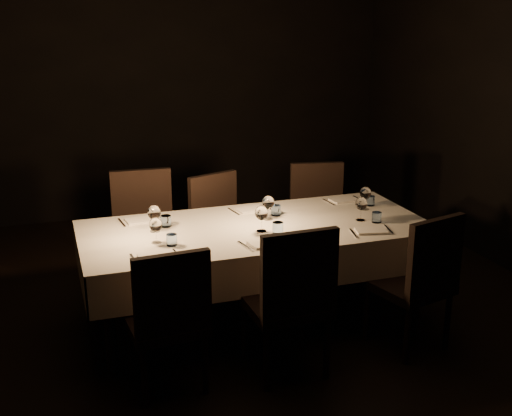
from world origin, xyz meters
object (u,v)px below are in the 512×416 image
object	(u,v)px
dining_table	(256,236)
chair_near_center	(291,296)
chair_near_left	(169,314)
chair_far_right	(319,215)
chair_far_center	(221,227)
chair_near_right	(419,277)
chair_far_left	(145,229)

from	to	relation	value
dining_table	chair_near_center	distance (m)	0.80
chair_near_left	chair_near_center	xyz separation A→B (m)	(0.76, -0.06, 0.03)
chair_near_left	chair_far_right	world-z (taller)	chair_far_right
chair_far_center	chair_far_right	distance (m)	0.90
chair_near_right	chair_far_right	distance (m)	1.49
chair_near_center	chair_near_left	bearing A→B (deg)	-5.93
chair_near_left	chair_far_right	bearing A→B (deg)	-142.12
dining_table	chair_near_left	xyz separation A→B (m)	(-0.80, -0.73, -0.16)
chair_far_right	chair_near_center	bearing A→B (deg)	-108.44
dining_table	chair_near_center	world-z (taller)	chair_near_center
chair_far_center	chair_far_right	world-z (taller)	chair_far_right
chair_near_center	chair_far_left	size ratio (longest dim) A/B	1.00
dining_table	chair_near_right	world-z (taller)	chair_near_right
chair_far_right	dining_table	bearing A→B (deg)	-127.18
chair_near_center	chair_near_right	bearing A→B (deg)	-179.49
chair_far_center	chair_far_left	bearing A→B (deg)	156.09
chair_far_left	chair_far_right	bearing A→B (deg)	1.37
chair_near_left	chair_far_right	distance (m)	2.20
chair_near_right	chair_far_center	xyz separation A→B (m)	(-0.97, 1.48, -0.01)
chair_near_center	chair_far_right	xyz separation A→B (m)	(0.87, 1.53, -0.02)
chair_near_right	chair_far_left	size ratio (longest dim) A/B	0.96
chair_near_left	chair_far_center	world-z (taller)	chair_far_center
chair_far_center	chair_near_right	bearing A→B (deg)	-76.17
dining_table	chair_far_left	bearing A→B (deg)	131.57
chair_near_right	dining_table	bearing A→B (deg)	-54.06
chair_far_center	chair_far_right	bearing A→B (deg)	-19.02
chair_near_center	chair_near_right	world-z (taller)	chair_near_center
chair_near_center	dining_table	bearing A→B (deg)	-94.28
chair_near_center	chair_far_center	world-z (taller)	chair_near_center
dining_table	chair_near_left	world-z (taller)	chair_near_left
chair_near_left	chair_far_left	size ratio (longest dim) A/B	0.93
chair_near_left	chair_near_center	size ratio (longest dim) A/B	0.93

